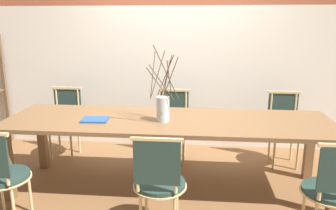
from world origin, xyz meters
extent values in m
plane|color=brown|center=(0.00, 0.00, 0.00)|extent=(16.00, 16.00, 0.00)
cube|color=silver|center=(0.00, 1.32, 0.97)|extent=(12.00, 0.06, 1.94)
cube|color=brown|center=(0.00, 0.00, 0.75)|extent=(3.32, 0.95, 0.04)
cube|color=brown|center=(-1.56, -0.37, 0.37)|extent=(0.09, 0.09, 0.73)
cube|color=brown|center=(1.56, -0.37, 0.37)|extent=(0.09, 0.09, 0.73)
cube|color=brown|center=(-1.56, 0.37, 0.37)|extent=(0.09, 0.09, 0.73)
cube|color=brown|center=(1.56, 0.37, 0.37)|extent=(0.09, 0.09, 0.73)
cylinder|color=#233833|center=(-1.37, -0.72, 0.43)|extent=(0.43, 0.43, 0.04)
cylinder|color=tan|center=(-1.37, -0.72, 0.41)|extent=(0.45, 0.45, 0.01)
cylinder|color=tan|center=(-1.51, -0.59, 0.21)|extent=(0.03, 0.03, 0.42)
cylinder|color=tan|center=(-1.23, -0.59, 0.21)|extent=(0.03, 0.03, 0.42)
cylinder|color=tan|center=(-1.23, -0.86, 0.21)|extent=(0.03, 0.03, 0.42)
cylinder|color=tan|center=(-1.22, -0.90, 0.68)|extent=(0.03, 0.03, 0.45)
cylinder|color=#233833|center=(0.00, -0.72, 0.43)|extent=(0.43, 0.43, 0.04)
cylinder|color=tan|center=(0.00, -0.72, 0.41)|extent=(0.45, 0.45, 0.01)
cylinder|color=tan|center=(-0.14, -0.59, 0.21)|extent=(0.03, 0.03, 0.42)
cylinder|color=tan|center=(0.13, -0.59, 0.21)|extent=(0.03, 0.03, 0.42)
cylinder|color=tan|center=(-0.15, -0.90, 0.68)|extent=(0.03, 0.03, 0.45)
cylinder|color=tan|center=(0.14, -0.90, 0.68)|extent=(0.03, 0.03, 0.45)
cube|color=#233833|center=(0.00, -0.91, 0.70)|extent=(0.36, 0.02, 0.36)
cube|color=tan|center=(0.00, -0.90, 0.89)|extent=(0.40, 0.03, 0.03)
cylinder|color=#233833|center=(1.36, -0.72, 0.43)|extent=(0.43, 0.43, 0.04)
cylinder|color=tan|center=(1.36, -0.72, 0.41)|extent=(0.45, 0.45, 0.01)
cylinder|color=tan|center=(1.23, -0.59, 0.21)|extent=(0.03, 0.03, 0.42)
cylinder|color=tan|center=(1.21, -0.90, 0.68)|extent=(0.03, 0.03, 0.45)
cylinder|color=#233833|center=(-1.43, 0.72, 0.43)|extent=(0.43, 0.43, 0.04)
cylinder|color=tan|center=(-1.43, 0.72, 0.41)|extent=(0.45, 0.45, 0.01)
cylinder|color=tan|center=(-1.29, 0.59, 0.21)|extent=(0.03, 0.03, 0.42)
cylinder|color=tan|center=(-1.57, 0.59, 0.21)|extent=(0.03, 0.03, 0.42)
cylinder|color=tan|center=(-1.29, 0.86, 0.21)|extent=(0.03, 0.03, 0.42)
cylinder|color=tan|center=(-1.57, 0.86, 0.21)|extent=(0.03, 0.03, 0.42)
cylinder|color=tan|center=(-1.28, 0.90, 0.68)|extent=(0.03, 0.03, 0.45)
cylinder|color=tan|center=(-1.58, 0.90, 0.68)|extent=(0.03, 0.03, 0.45)
cube|color=#233833|center=(-1.43, 0.91, 0.70)|extent=(0.36, 0.02, 0.36)
cube|color=tan|center=(-1.43, 0.90, 0.89)|extent=(0.40, 0.03, 0.03)
cylinder|color=#233833|center=(0.00, 0.72, 0.43)|extent=(0.43, 0.43, 0.04)
cylinder|color=tan|center=(0.00, 0.72, 0.41)|extent=(0.45, 0.45, 0.01)
cylinder|color=tan|center=(0.14, 0.59, 0.21)|extent=(0.03, 0.03, 0.42)
cylinder|color=tan|center=(-0.14, 0.59, 0.21)|extent=(0.03, 0.03, 0.42)
cylinder|color=tan|center=(0.14, 0.86, 0.21)|extent=(0.03, 0.03, 0.42)
cylinder|color=tan|center=(-0.14, 0.86, 0.21)|extent=(0.03, 0.03, 0.42)
cylinder|color=tan|center=(0.15, 0.90, 0.68)|extent=(0.03, 0.03, 0.45)
cylinder|color=tan|center=(-0.15, 0.90, 0.68)|extent=(0.03, 0.03, 0.45)
cube|color=#233833|center=(0.00, 0.91, 0.70)|extent=(0.36, 0.02, 0.36)
cube|color=tan|center=(0.00, 0.90, 0.89)|extent=(0.40, 0.03, 0.03)
cylinder|color=#233833|center=(1.37, 0.72, 0.43)|extent=(0.43, 0.43, 0.04)
cylinder|color=tan|center=(1.37, 0.72, 0.41)|extent=(0.45, 0.45, 0.01)
cylinder|color=tan|center=(1.51, 0.59, 0.21)|extent=(0.03, 0.03, 0.42)
cylinder|color=tan|center=(1.23, 0.59, 0.21)|extent=(0.03, 0.03, 0.42)
cylinder|color=tan|center=(1.51, 0.86, 0.21)|extent=(0.03, 0.03, 0.42)
cylinder|color=tan|center=(1.23, 0.86, 0.21)|extent=(0.03, 0.03, 0.42)
cylinder|color=tan|center=(1.52, 0.90, 0.68)|extent=(0.03, 0.03, 0.45)
cylinder|color=tan|center=(1.22, 0.90, 0.68)|extent=(0.03, 0.03, 0.45)
cube|color=#233833|center=(1.37, 0.91, 0.70)|extent=(0.36, 0.02, 0.36)
cube|color=tan|center=(1.37, 0.90, 0.89)|extent=(0.40, 0.03, 0.03)
cylinder|color=#B2BCC1|center=(-0.04, -0.07, 0.90)|extent=(0.13, 0.13, 0.25)
cylinder|color=#473828|center=(-0.14, -0.06, 1.24)|extent=(0.03, 0.21, 0.43)
cylinder|color=#473828|center=(-0.10, -0.01, 1.24)|extent=(0.14, 0.12, 0.45)
cylinder|color=#473828|center=(-0.01, -0.02, 1.22)|extent=(0.12, 0.08, 0.41)
cylinder|color=#473828|center=(-0.07, -0.19, 1.17)|extent=(0.24, 0.07, 0.31)
cylinder|color=#473828|center=(0.02, -0.09, 1.20)|extent=(0.04, 0.14, 0.37)
cylinder|color=#473828|center=(0.00, -0.18, 1.28)|extent=(0.24, 0.11, 0.52)
cylinder|color=#473828|center=(-0.02, 0.01, 1.23)|extent=(0.17, 0.05, 0.41)
cylinder|color=#473828|center=(0.03, 0.00, 1.22)|extent=(0.16, 0.16, 0.40)
cylinder|color=#473828|center=(-0.01, -0.04, 1.20)|extent=(0.08, 0.08, 0.36)
cylinder|color=#473828|center=(-0.04, -0.19, 1.19)|extent=(0.24, 0.01, 0.34)
cube|color=#234C8C|center=(-0.73, -0.11, 0.78)|extent=(0.27, 0.21, 0.02)
cube|color=brown|center=(-2.49, 1.22, 0.78)|extent=(0.04, 0.04, 1.56)
camera|label=1|loc=(0.30, -3.19, 1.75)|focal=35.00mm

